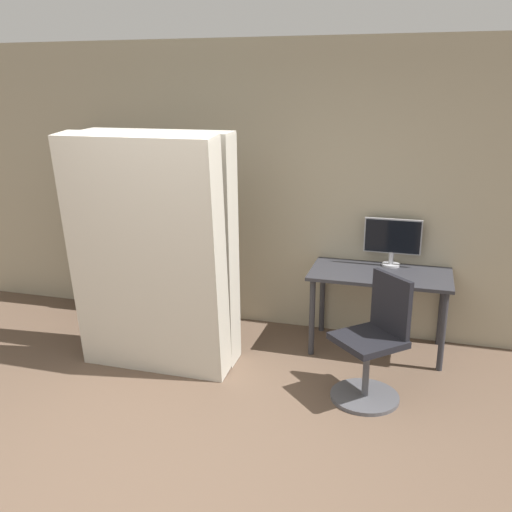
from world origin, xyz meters
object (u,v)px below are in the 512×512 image
Objects in this scene: monitor at (392,239)px; bookshelf at (112,226)px; mattress_near at (147,259)px; mattress_far at (164,249)px; office_chair at (373,349)px.

bookshelf reaches higher than monitor.
monitor is 0.26× the size of mattress_near.
bookshelf is (-2.81, 0.00, -0.07)m from monitor.
bookshelf is at bearing 138.98° from mattress_far.
mattress_near is 1.00× the size of mattress_far.
mattress_far is (0.99, -0.86, 0.07)m from bookshelf.
bookshelf is at bearing 179.96° from monitor.
bookshelf reaches higher than office_chair.
monitor is 2.17m from mattress_near.
mattress_far is at bearing -41.02° from bookshelf.
office_chair is 0.52× the size of bookshelf.
monitor is 0.27× the size of bookshelf.
monitor is 2.01m from mattress_far.
monitor is at bearing 25.30° from mattress_far.
mattress_near is 0.31m from mattress_far.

